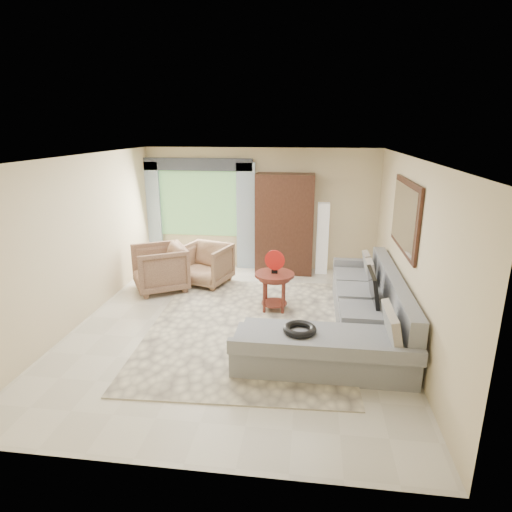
# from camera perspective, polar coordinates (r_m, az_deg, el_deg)

# --- Properties ---
(ground) EXTENTS (6.00, 6.00, 0.00)m
(ground) POSITION_cam_1_polar(r_m,az_deg,el_deg) (6.86, -2.48, -9.20)
(ground) COLOR silver
(ground) RESTS_ON ground
(area_rug) EXTENTS (3.17, 4.12, 0.02)m
(area_rug) POSITION_cam_1_polar(r_m,az_deg,el_deg) (6.80, -1.05, -9.33)
(area_rug) COLOR beige
(area_rug) RESTS_ON ground
(sectional_sofa) EXTENTS (2.30, 3.46, 0.90)m
(sectional_sofa) POSITION_cam_1_polar(r_m,az_deg,el_deg) (6.53, 13.00, -8.30)
(sectional_sofa) COLOR gray
(sectional_sofa) RESTS_ON ground
(tv_screen) EXTENTS (0.14, 0.74, 0.48)m
(tv_screen) POSITION_cam_1_polar(r_m,az_deg,el_deg) (6.61, 15.37, -4.05)
(tv_screen) COLOR black
(tv_screen) RESTS_ON sectional_sofa
(garden_hose) EXTENTS (0.43, 0.43, 0.09)m
(garden_hose) POSITION_cam_1_polar(r_m,az_deg,el_deg) (5.54, 5.84, -9.68)
(garden_hose) COLOR black
(garden_hose) RESTS_ON sectional_sofa
(coffee_table) EXTENTS (0.67, 0.67, 0.67)m
(coffee_table) POSITION_cam_1_polar(r_m,az_deg,el_deg) (7.25, 2.46, -4.68)
(coffee_table) COLOR #502015
(coffee_table) RESTS_ON ground
(red_disc) EXTENTS (0.34, 0.09, 0.34)m
(red_disc) POSITION_cam_1_polar(r_m,az_deg,el_deg) (7.07, 2.51, -0.56)
(red_disc) COLOR #B11611
(red_disc) RESTS_ON coffee_table
(armchair_left) EXTENTS (1.30, 1.29, 0.87)m
(armchair_left) POSITION_cam_1_polar(r_m,az_deg,el_deg) (8.32, -12.72, -1.59)
(armchair_left) COLOR #916B4F
(armchair_left) RESTS_ON ground
(armchair_right) EXTENTS (1.08, 1.10, 0.80)m
(armchair_right) POSITION_cam_1_polar(r_m,az_deg,el_deg) (8.50, -6.73, -1.13)
(armchair_right) COLOR #957851
(armchair_right) RESTS_ON ground
(potted_plant) EXTENTS (0.56, 0.50, 0.56)m
(potted_plant) POSITION_cam_1_polar(r_m,az_deg,el_deg) (9.41, -11.12, -0.34)
(potted_plant) COLOR #999999
(potted_plant) RESTS_ON ground
(armoire) EXTENTS (1.20, 0.55, 2.10)m
(armoire) POSITION_cam_1_polar(r_m,az_deg,el_deg) (9.02, 3.84, 4.26)
(armoire) COLOR #321910
(armoire) RESTS_ON ground
(floor_lamp) EXTENTS (0.24, 0.24, 1.50)m
(floor_lamp) POSITION_cam_1_polar(r_m,az_deg,el_deg) (9.13, 8.85, 2.32)
(floor_lamp) COLOR silver
(floor_lamp) RESTS_ON ground
(window) EXTENTS (1.80, 0.04, 1.40)m
(window) POSITION_cam_1_polar(r_m,az_deg,el_deg) (9.50, -7.61, 6.94)
(window) COLOR #669E59
(window) RESTS_ON wall_back
(curtain_left) EXTENTS (0.40, 0.08, 2.30)m
(curtain_left) POSITION_cam_1_polar(r_m,az_deg,el_deg) (9.78, -13.68, 5.41)
(curtain_left) COLOR #9EB7CC
(curtain_left) RESTS_ON ground
(curtain_right) EXTENTS (0.40, 0.08, 2.30)m
(curtain_right) POSITION_cam_1_polar(r_m,az_deg,el_deg) (9.24, -1.37, 5.23)
(curtain_right) COLOR #9EB7CC
(curtain_right) RESTS_ON ground
(valance) EXTENTS (2.40, 0.12, 0.26)m
(valance) POSITION_cam_1_polar(r_m,az_deg,el_deg) (9.32, -7.93, 12.02)
(valance) COLOR #1E232D
(valance) RESTS_ON wall_back
(wall_mirror) EXTENTS (0.05, 1.70, 1.05)m
(wall_mirror) POSITION_cam_1_polar(r_m,az_deg,el_deg) (6.68, 19.25, 5.04)
(wall_mirror) COLOR black
(wall_mirror) RESTS_ON wall_right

